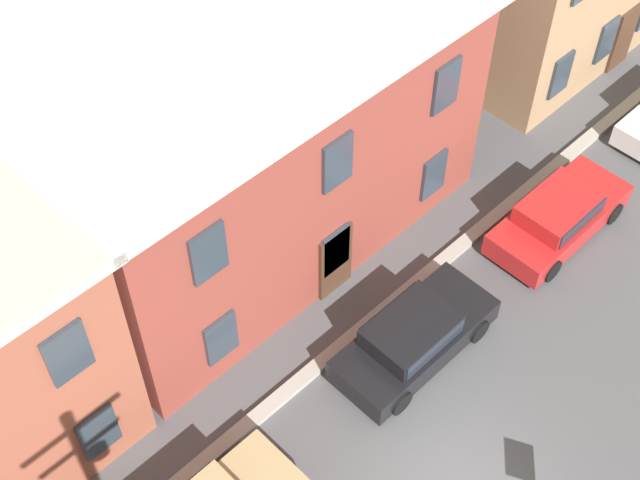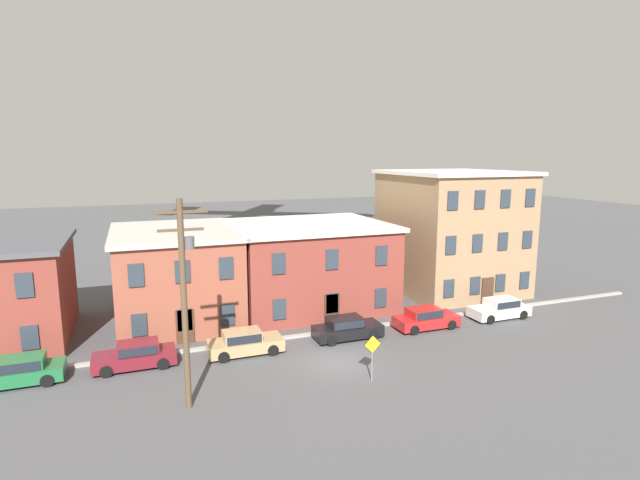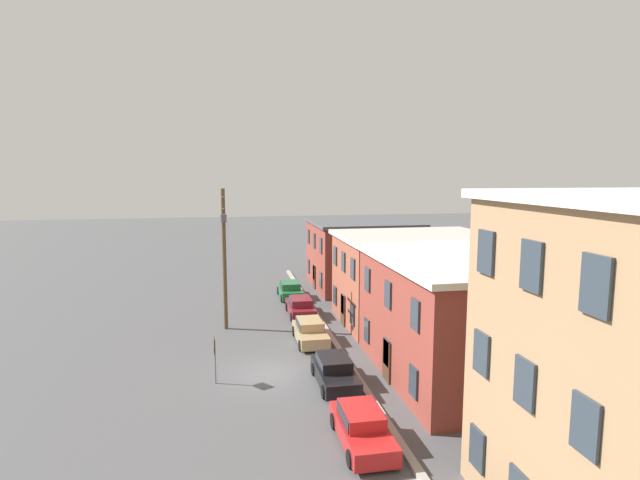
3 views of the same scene
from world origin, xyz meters
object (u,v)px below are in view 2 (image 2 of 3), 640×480
object	(u,v)px
car_maroon	(136,354)
caution_sign	(372,350)
car_white	(500,308)
utility_pole	(185,294)
car_black	(347,327)
car_tan	(244,342)
car_green	(19,370)
car_red	(425,318)

from	to	relation	value
car_maroon	caution_sign	xyz separation A→B (m)	(11.51, -6.20, 0.94)
car_white	utility_pole	xyz separation A→B (m)	(-22.48, -5.34, 4.76)
car_black	car_tan	bearing A→B (deg)	-178.76
caution_sign	car_maroon	bearing A→B (deg)	151.68
car_green	car_red	bearing A→B (deg)	-0.45
car_green	car_black	xyz separation A→B (m)	(18.41, -0.05, 0.00)
car_black	car_white	world-z (taller)	same
caution_sign	utility_pole	xyz separation A→B (m)	(-9.23, 0.58, 3.82)
caution_sign	car_green	bearing A→B (deg)	160.40
car_maroon	car_white	size ratio (longest dim) A/B	1.00
car_maroon	utility_pole	bearing A→B (deg)	-67.88
utility_pole	car_green	bearing A→B (deg)	145.14
car_tan	caution_sign	world-z (taller)	caution_sign
car_maroon	car_white	world-z (taller)	same
car_green	car_tan	bearing A→B (deg)	-0.95
car_black	utility_pole	size ratio (longest dim) A/B	0.45
car_red	car_maroon	bearing A→B (deg)	179.14
car_red	utility_pole	xyz separation A→B (m)	(-16.24, -5.35, 4.76)
car_red	caution_sign	distance (m)	9.23
car_red	car_white	size ratio (longest dim) A/B	1.00
car_maroon	car_white	bearing A→B (deg)	-0.67
utility_pole	car_maroon	bearing A→B (deg)	112.12
caution_sign	car_red	bearing A→B (deg)	40.21
car_red	utility_pole	world-z (taller)	utility_pole
car_green	utility_pole	bearing A→B (deg)	-34.86
car_tan	caution_sign	bearing A→B (deg)	-47.27
car_tan	car_black	distance (m)	6.70
car_black	car_white	xyz separation A→B (m)	(12.03, -0.15, 0.00)
car_green	caution_sign	xyz separation A→B (m)	(17.18, -6.12, 0.94)
car_tan	utility_pole	bearing A→B (deg)	-125.05
car_green	car_white	size ratio (longest dim) A/B	1.00
car_white	caution_sign	xyz separation A→B (m)	(-13.26, -5.92, 0.94)
car_white	utility_pole	size ratio (longest dim) A/B	0.45
car_tan	car_red	bearing A→B (deg)	0.02
car_maroon	caution_sign	distance (m)	13.11
car_tan	car_white	distance (m)	18.73
car_green	car_red	world-z (taller)	same
car_black	caution_sign	xyz separation A→B (m)	(-1.22, -6.07, 0.94)
car_maroon	car_red	distance (m)	18.53
car_red	car_black	bearing A→B (deg)	178.61
car_red	car_white	distance (m)	6.25
car_white	car_tan	bearing A→B (deg)	179.98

